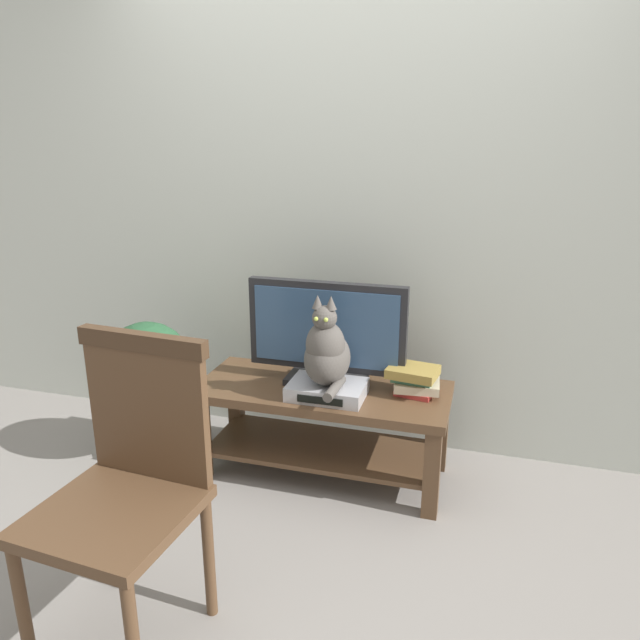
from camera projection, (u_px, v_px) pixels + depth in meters
name	position (u px, v px, depth m)	size (l,w,h in m)	color
ground_plane	(296.00, 545.00, 2.49)	(12.00, 12.00, 0.00)	gray
back_wall	(358.00, 181.00, 3.03)	(7.00, 0.12, 2.80)	#B7BCB2
tv_stand	(323.00, 413.00, 2.92)	(1.21, 0.51, 0.47)	#513823
tv	(327.00, 333.00, 2.86)	(0.77, 0.20, 0.51)	black
media_box	(327.00, 390.00, 2.77)	(0.35, 0.25, 0.07)	#ADADB2
cat	(326.00, 352.00, 2.70)	(0.21, 0.34, 0.43)	#514C47
wooden_chair	(130.00, 471.00, 1.94)	(0.51, 0.51, 1.03)	#513823
book_stack	(415.00, 380.00, 2.79)	(0.25, 0.21, 0.14)	#B2332D
potted_plant	(148.00, 375.00, 3.00)	(0.44, 0.44, 0.75)	#9E6B4C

